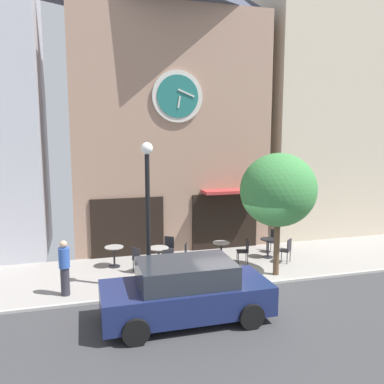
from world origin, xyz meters
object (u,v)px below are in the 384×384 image
cafe_chair_facing_wall (274,239)px  street_lamp (148,216)px  cafe_chair_outer (138,258)px  cafe_chair_by_entrance (168,247)px  cafe_chair_corner (287,249)px  cafe_table_leftmost (221,249)px  street_tree (278,190)px  cafe_chair_mid_row (167,259)px  parked_car_navy (186,291)px  cafe_table_center_right (159,253)px  cafe_chair_curbside (183,253)px  cafe_table_center_left (114,253)px  cafe_table_center (268,245)px  cafe_chair_left_end (245,249)px  pedestrian_blue (64,267)px

cafe_chair_facing_wall → street_lamp: bearing=-155.6°
cafe_chair_outer → cafe_chair_by_entrance: 1.66m
street_lamp → cafe_chair_corner: street_lamp is taller
cafe_chair_facing_wall → cafe_table_leftmost: bearing=-165.4°
street_lamp → street_tree: 4.42m
cafe_chair_mid_row → cafe_chair_facing_wall: size_ratio=1.00×
cafe_chair_outer → parked_car_navy: (0.69, -3.83, 0.23)m
cafe_chair_mid_row → cafe_chair_by_entrance: 1.54m
cafe_table_center_right → cafe_chair_mid_row: size_ratio=0.81×
cafe_chair_facing_wall → cafe_chair_curbside: same height
cafe_table_center_left → cafe_table_center_right: 1.61m
cafe_table_leftmost → cafe_table_center: bearing=0.8°
cafe_table_center_left → cafe_table_center: 5.85m
cafe_table_center_right → cafe_table_center: bearing=-0.2°
street_lamp → cafe_table_center_right: street_lamp is taller
cafe_chair_mid_row → cafe_chair_corner: size_ratio=1.00×
cafe_chair_mid_row → cafe_chair_left_end: (3.02, 0.38, 0.00)m
cafe_chair_outer → cafe_table_center: bearing=3.6°
cafe_chair_curbside → street_lamp: bearing=-132.7°
street_tree → cafe_chair_corner: 2.77m
cafe_table_center_right → cafe_chair_facing_wall: 4.89m
cafe_chair_mid_row → cafe_table_center: bearing=10.5°
cafe_table_center → cafe_table_leftmost: bearing=-179.2°
cafe_chair_mid_row → cafe_chair_curbside: 0.87m
cafe_chair_by_entrance → cafe_table_center_left: bearing=-173.7°
street_tree → cafe_table_leftmost: size_ratio=5.48×
cafe_table_leftmost → street_lamp: bearing=-148.6°
cafe_chair_corner → street_lamp: bearing=-168.0°
cafe_chair_mid_row → cafe_chair_corner: same height
cafe_table_center_left → cafe_table_leftmost: size_ratio=0.99×
cafe_table_leftmost → pedestrian_blue: bearing=-163.3°
cafe_chair_left_end → parked_car_navy: parked_car_navy is taller
cafe_table_center → cafe_chair_left_end: (-1.14, -0.39, 0.04)m
cafe_chair_facing_wall → cafe_chair_mid_row: bearing=-163.6°
cafe_chair_outer → parked_car_navy: bearing=-79.8°
parked_car_navy → street_tree: bearing=31.9°
cafe_table_center_right → cafe_chair_left_end: 3.18m
cafe_chair_corner → cafe_chair_left_end: 1.57m
street_lamp → cafe_chair_by_entrance: bearing=65.6°
cafe_table_center_left → pedestrian_blue: bearing=-126.5°
street_tree → pedestrian_blue: street_tree is taller
cafe_chair_by_entrance → pedestrian_blue: 4.38m
cafe_chair_facing_wall → parked_car_navy: bearing=-136.0°
street_lamp → cafe_table_center: street_lamp is taller
pedestrian_blue → street_lamp: bearing=-4.6°
cafe_table_center_right → cafe_table_center: size_ratio=0.98×
street_tree → cafe_chair_left_end: street_tree is taller
cafe_chair_facing_wall → parked_car_navy: 6.87m
pedestrian_blue → cafe_chair_corner: bearing=6.9°
cafe_table_leftmost → cafe_chair_corner: size_ratio=0.84×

